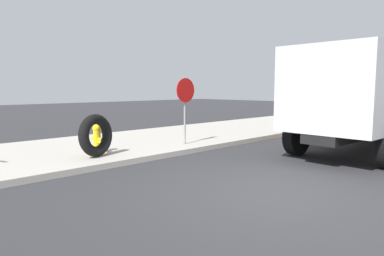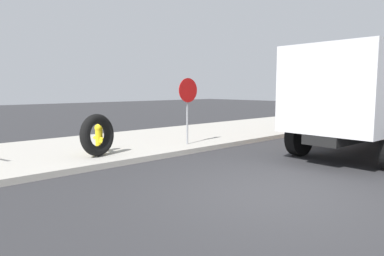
% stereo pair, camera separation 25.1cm
% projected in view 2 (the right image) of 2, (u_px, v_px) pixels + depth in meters
% --- Properties ---
extents(ground_plane, '(80.00, 80.00, 0.00)m').
position_uv_depth(ground_plane, '(269.00, 198.00, 6.19)').
color(ground_plane, '#2D2D30').
extents(sidewalk_curb, '(36.00, 5.00, 0.15)m').
position_uv_depth(sidewalk_curb, '(93.00, 148.00, 10.89)').
color(sidewalk_curb, '#ADA89E').
rests_on(sidewalk_curb, ground).
extents(fire_hydrant, '(0.23, 0.52, 0.80)m').
position_uv_depth(fire_hydrant, '(99.00, 137.00, 9.75)').
color(fire_hydrant, yellow).
rests_on(fire_hydrant, sidewalk_curb).
extents(loose_tire, '(1.16, 0.63, 1.12)m').
position_uv_depth(loose_tire, '(97.00, 135.00, 9.17)').
color(loose_tire, black).
rests_on(loose_tire, sidewalk_curb).
extents(stop_sign, '(0.76, 0.08, 2.10)m').
position_uv_depth(stop_sign, '(188.00, 99.00, 11.04)').
color(stop_sign, gray).
rests_on(stop_sign, sidewalk_curb).
extents(dump_truck_orange, '(7.09, 3.03, 3.00)m').
position_uv_depth(dump_truck_orange, '(378.00, 99.00, 10.40)').
color(dump_truck_orange, orange).
rests_on(dump_truck_orange, ground).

